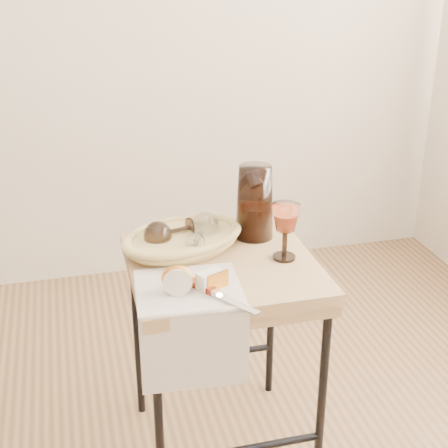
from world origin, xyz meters
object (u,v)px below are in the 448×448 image
object	(u,v)px
bread_basket	(183,241)
pitcher	(255,202)
side_table	(222,359)
apple_half	(177,279)
table_knife	(219,294)
wine_goblet	(285,232)
goblet_lying_b	(201,233)
tea_towel	(188,289)
goblet_lying_a	(172,231)

from	to	relation	value
bread_basket	pitcher	bearing A→B (deg)	-11.76
bread_basket	pitcher	xyz separation A→B (m)	(0.22, 0.03, 0.08)
side_table	apple_half	world-z (taller)	apple_half
table_knife	wine_goblet	bearing A→B (deg)	94.73
pitcher	table_knife	bearing A→B (deg)	-140.81
bread_basket	table_knife	world-z (taller)	bread_basket
goblet_lying_b	pitcher	xyz separation A→B (m)	(0.17, 0.05, 0.06)
goblet_lying_b	wine_goblet	size ratio (longest dim) A/B	0.84
tea_towel	pitcher	size ratio (longest dim) A/B	1.02
apple_half	goblet_lying_b	bearing A→B (deg)	73.08
bread_basket	goblet_lying_b	distance (m)	0.06
side_table	wine_goblet	distance (m)	0.44
apple_half	table_knife	bearing A→B (deg)	-21.25
bread_basket	goblet_lying_a	size ratio (longest dim) A/B	2.51
side_table	tea_towel	xyz separation A→B (m)	(-0.12, -0.13, 0.33)
pitcher	apple_half	distance (m)	0.41
goblet_lying_b	apple_half	bearing A→B (deg)	-178.12
pitcher	wine_goblet	world-z (taller)	pitcher
side_table	wine_goblet	world-z (taller)	wine_goblet
tea_towel	table_knife	xyz separation A→B (m)	(0.06, -0.07, 0.01)
tea_towel	bread_basket	bearing A→B (deg)	86.64
goblet_lying_a	pitcher	distance (m)	0.26
table_knife	apple_half	bearing A→B (deg)	-152.77
tea_towel	apple_half	bearing A→B (deg)	-153.60
goblet_lying_b	apple_half	world-z (taller)	goblet_lying_b
bread_basket	tea_towel	bearing A→B (deg)	-118.56
goblet_lying_b	pitcher	bearing A→B (deg)	-44.98
side_table	goblet_lying_a	xyz separation A→B (m)	(-0.12, 0.12, 0.38)
bread_basket	table_knife	bearing A→B (deg)	-104.78
goblet_lying_b	table_knife	bearing A→B (deg)	-155.70
bread_basket	apple_half	world-z (taller)	apple_half
side_table	pitcher	size ratio (longest dim) A/B	2.50
pitcher	table_knife	distance (m)	0.40
goblet_lying_a	table_knife	world-z (taller)	goblet_lying_a
goblet_lying_b	table_knife	xyz separation A→B (m)	(-0.02, -0.28, -0.04)
table_knife	tea_towel	bearing A→B (deg)	-168.77
tea_towel	apple_half	size ratio (longest dim) A/B	3.36
goblet_lying_a	pitcher	bearing A→B (deg)	166.94
bread_basket	goblet_lying_a	bearing A→B (deg)	132.77
tea_towel	table_knife	world-z (taller)	table_knife
goblet_lying_a	wine_goblet	bearing A→B (deg)	136.16
side_table	bread_basket	bearing A→B (deg)	131.30
bread_basket	goblet_lying_a	world-z (taller)	goblet_lying_a
tea_towel	goblet_lying_a	world-z (taller)	goblet_lying_a
bread_basket	pitcher	world-z (taller)	pitcher
goblet_lying_b	wine_goblet	bearing A→B (deg)	-89.29
tea_towel	goblet_lying_a	bearing A→B (deg)	93.67
apple_half	goblet_lying_a	bearing A→B (deg)	91.64
pitcher	table_knife	xyz separation A→B (m)	(-0.19, -0.34, -0.09)
side_table	goblet_lying_b	world-z (taller)	goblet_lying_b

